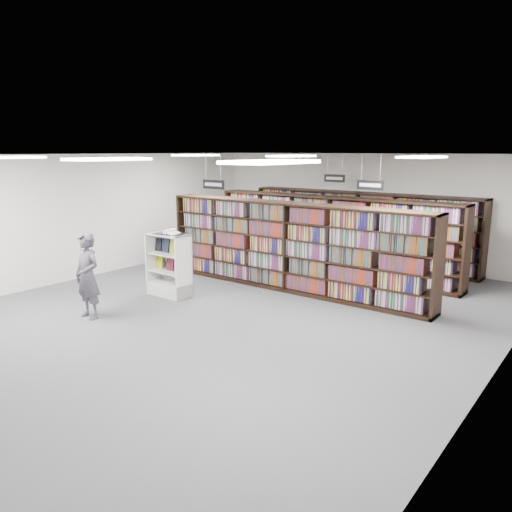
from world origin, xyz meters
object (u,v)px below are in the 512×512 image
Objects in this scene: bookshelf_row_near at (290,247)px; open_book at (170,233)px; shopper at (88,276)px; endcap_display at (170,275)px.

bookshelf_row_near is 9.31× the size of open_book.
shopper is at bearing -116.47° from bookshelf_row_near.
bookshelf_row_near is 4.87× the size of endcap_display.
bookshelf_row_near is 4.07× the size of shopper.
open_book is 2.18m from shopper.
bookshelf_row_near is at bearing 63.17° from shopper.
open_book is at bearing -12.48° from endcap_display.
endcap_display is at bearing 158.97° from open_book.
open_book is 0.44× the size of shopper.
shopper reaches higher than open_book.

